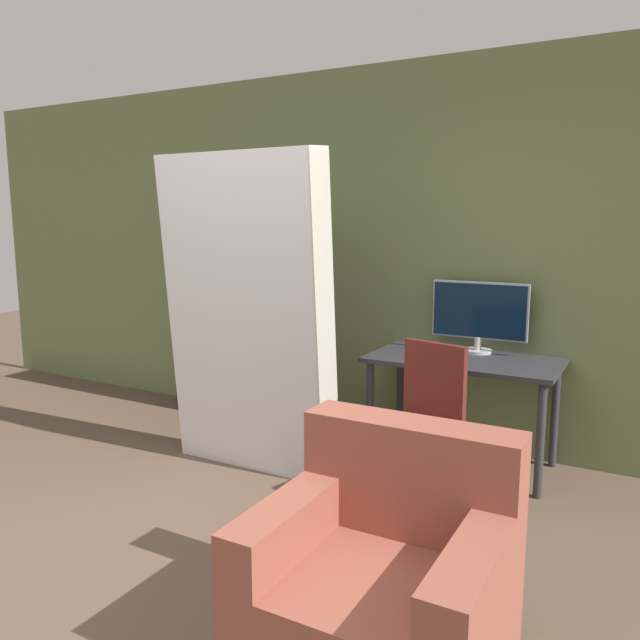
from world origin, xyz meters
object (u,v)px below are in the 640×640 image
bookshelf (218,297)px  monitor (479,313)px  armchair (385,580)px  office_chair (418,443)px  mattress_near (249,315)px

bookshelf → monitor: bearing=0.3°
armchair → office_chair: bearing=104.9°
office_chair → bookshelf: size_ratio=0.47×
armchair → mattress_near: bearing=139.8°
mattress_near → armchair: mattress_near is taller
monitor → armchair: monitor is taller
monitor → mattress_near: size_ratio=0.32×
armchair → bookshelf: bearing=138.5°
monitor → armchair: (0.26, -2.18, -0.67)m
bookshelf → armchair: bookshelf is taller
office_chair → bookshelf: 2.38m
monitor → armchair: 2.29m
monitor → armchair: size_ratio=0.75×
office_chair → bookshelf: bookshelf is taller
monitor → office_chair: (-0.07, -0.92, -0.62)m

